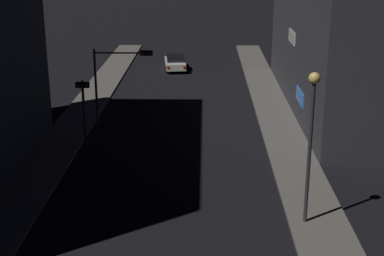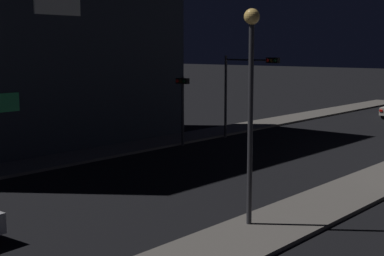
{
  "view_description": "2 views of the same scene",
  "coord_description": "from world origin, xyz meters",
  "views": [
    {
      "loc": [
        1.85,
        -8.91,
        11.68
      ],
      "look_at": [
        1.22,
        19.31,
        2.44
      ],
      "focal_mm": 53.32,
      "sensor_mm": 36.0,
      "label": 1
    },
    {
      "loc": [
        16.1,
        -0.79,
        5.58
      ],
      "look_at": [
        0.06,
        17.95,
        2.1
      ],
      "focal_mm": 53.42,
      "sensor_mm": 36.0,
      "label": 2
    }
  ],
  "objects": [
    {
      "name": "sidewalk_left",
      "position": [
        -6.86,
        27.79,
        0.07
      ],
      "size": [
        2.63,
        59.58,
        0.14
      ],
      "primitive_type": "cube",
      "color": "#5B5651",
      "rests_on": "ground_plane"
    },
    {
      "name": "traffic_light_overhead",
      "position": [
        -3.82,
        27.39,
        3.7
      ],
      "size": [
        3.87,
        0.42,
        5.11
      ],
      "color": "#2D2D33",
      "rests_on": "ground_plane"
    },
    {
      "name": "traffic_light_left_kerb",
      "position": [
        -5.29,
        23.35,
        2.82
      ],
      "size": [
        0.8,
        0.42,
        3.97
      ],
      "color": "#2D2D33",
      "rests_on": "ground_plane"
    },
    {
      "name": "street_lamp_near_block",
      "position": [
        6.25,
        13.44,
        4.56
      ],
      "size": [
        0.48,
        0.48,
        6.6
      ],
      "color": "#2D2D33",
      "rests_on": "sidewalk_right"
    }
  ]
}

